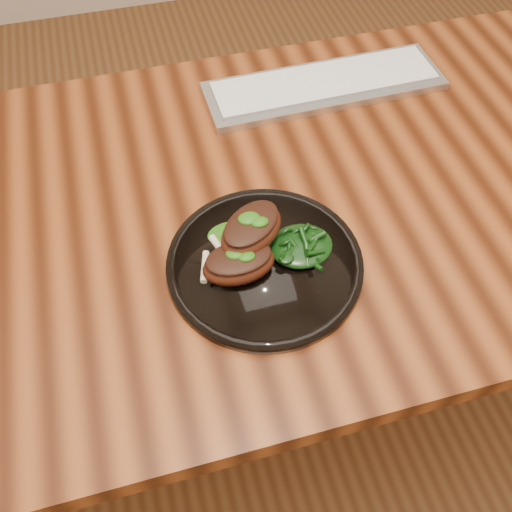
% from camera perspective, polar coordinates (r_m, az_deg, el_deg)
% --- Properties ---
extents(desk, '(1.60, 0.80, 0.75)m').
position_cam_1_polar(desk, '(1.01, 2.30, 3.20)').
color(desk, '#351406').
rests_on(desk, ground).
extents(plate, '(0.29, 0.29, 0.02)m').
position_cam_1_polar(plate, '(0.85, 0.87, -0.76)').
color(plate, black).
rests_on(plate, desk).
extents(lamb_chop_front, '(0.11, 0.08, 0.05)m').
position_cam_1_polar(lamb_chop_front, '(0.81, -1.78, -0.68)').
color(lamb_chop_front, '#43190C').
rests_on(lamb_chop_front, plate).
extents(lamb_chop_back, '(0.13, 0.12, 0.05)m').
position_cam_1_polar(lamb_chop_back, '(0.82, -0.52, 2.67)').
color(lamb_chop_back, '#43190C').
rests_on(lamb_chop_back, plate).
extents(herb_smear, '(0.07, 0.05, 0.00)m').
position_cam_1_polar(herb_smear, '(0.87, -2.55, 2.30)').
color(herb_smear, '#144A07').
rests_on(herb_smear, plate).
extents(greens_heap, '(0.10, 0.09, 0.04)m').
position_cam_1_polar(greens_heap, '(0.84, 4.55, 1.28)').
color(greens_heap, black).
rests_on(greens_heap, plate).
extents(keyboard, '(0.47, 0.15, 0.02)m').
position_cam_1_polar(keyboard, '(1.16, 6.86, 16.64)').
color(keyboard, '#B7B9BB').
rests_on(keyboard, desk).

